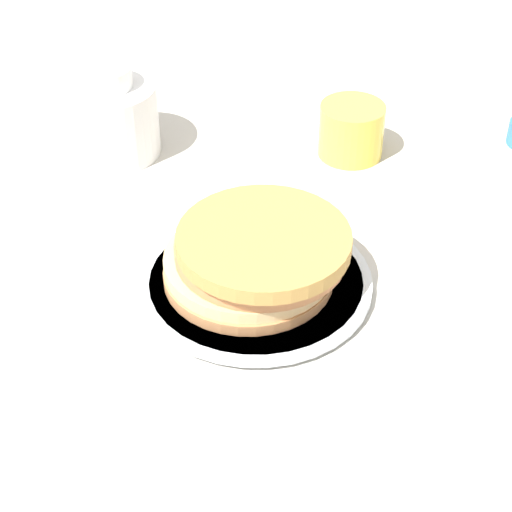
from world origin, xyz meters
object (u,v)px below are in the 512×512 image
at_px(plate, 256,282).
at_px(water_bottle_near, 504,246).
at_px(pancake_stack, 256,255).
at_px(juice_glass, 351,130).
at_px(cream_jug, 109,116).

xyz_separation_m(plate, water_bottle_near, (0.00, 0.22, 0.10)).
distance_m(pancake_stack, juice_glass, 0.27).
relative_size(pancake_stack, water_bottle_near, 0.81).
xyz_separation_m(pancake_stack, cream_jug, (-0.19, -0.24, 0.01)).
bearing_deg(juice_glass, pancake_stack, -7.13).
bearing_deg(juice_glass, plate, -7.00).
height_order(pancake_stack, cream_jug, cream_jug).
bearing_deg(plate, cream_jug, -128.16).
bearing_deg(plate, pancake_stack, -171.17).
relative_size(plate, pancake_stack, 1.25).
distance_m(juice_glass, cream_jug, 0.29).
bearing_deg(cream_jug, pancake_stack, 52.12).
bearing_deg(water_bottle_near, plate, -90.10).
height_order(plate, water_bottle_near, water_bottle_near).
bearing_deg(pancake_stack, cream_jug, -127.88).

